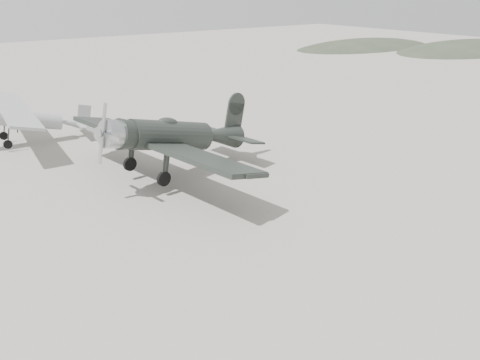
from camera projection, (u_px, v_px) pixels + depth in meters
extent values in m
plane|color=gray|center=(320.00, 240.00, 17.66)|extent=(160.00, 160.00, 0.00)
ellipsoid|color=#2F3929|center=(470.00, 50.00, 71.18)|extent=(36.00, 18.00, 6.00)
ellipsoid|color=#2F3929|center=(365.00, 47.00, 74.72)|extent=(32.00, 16.00, 5.20)
cylinder|color=black|center=(170.00, 136.00, 22.56)|extent=(4.63, 2.16, 1.42)
cone|color=black|center=(220.00, 122.00, 24.75)|extent=(2.82, 1.75, 1.32)
cylinder|color=#B0B3B5|center=(114.00, 151.00, 20.51)|extent=(1.11, 1.39, 1.26)
cone|color=#B0B3B5|center=(101.00, 155.00, 20.11)|extent=(0.45, 0.62, 0.57)
cube|color=#B0B3B5|center=(103.00, 154.00, 20.15)|extent=(0.09, 0.19, 2.63)
ellipsoid|color=black|center=(165.00, 125.00, 22.18)|extent=(1.22, 0.87, 0.47)
cube|color=black|center=(158.00, 147.00, 22.22)|extent=(4.17, 12.34, 0.22)
cube|color=black|center=(231.00, 118.00, 25.27)|extent=(1.82, 4.38, 0.10)
cube|color=black|center=(232.00, 102.00, 25.04)|extent=(1.21, 0.31, 1.82)
cylinder|color=black|center=(171.00, 184.00, 21.60)|extent=(0.71, 0.28, 0.69)
cylinder|color=black|center=(137.00, 169.00, 23.36)|extent=(0.71, 0.28, 0.69)
cylinder|color=#333333|center=(170.00, 170.00, 21.34)|extent=(0.13, 0.13, 1.42)
cylinder|color=#333333|center=(136.00, 156.00, 23.10)|extent=(0.13, 0.13, 1.42)
cylinder|color=black|center=(234.00, 126.00, 25.62)|extent=(0.23, 0.12, 0.22)
cylinder|color=#9DA0A2|center=(20.00, 119.00, 27.75)|extent=(4.69, 1.35, 0.98)
cone|color=#9DA0A2|center=(74.00, 112.00, 29.25)|extent=(1.67, 1.02, 0.89)
cube|color=#9DA0A2|center=(12.00, 110.00, 27.37)|extent=(2.48, 9.90, 0.16)
cube|color=#9DA0A2|center=(81.00, 110.00, 29.45)|extent=(1.04, 3.08, 0.07)
cube|color=#9DA0A2|center=(82.00, 101.00, 29.27)|extent=(0.80, 0.14, 1.16)
cylinder|color=black|center=(14.00, 147.00, 27.15)|extent=(0.51, 0.16, 0.50)
cylinder|color=black|center=(9.00, 138.00, 28.70)|extent=(0.51, 0.16, 0.50)
cylinder|color=#333333|center=(12.00, 138.00, 26.96)|extent=(0.09, 0.09, 1.07)
cylinder|color=#333333|center=(8.00, 130.00, 28.50)|extent=(0.09, 0.09, 1.07)
cylinder|color=black|center=(85.00, 115.00, 29.65)|extent=(0.16, 0.08, 0.16)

